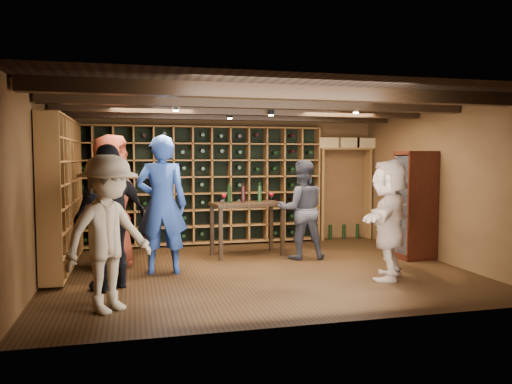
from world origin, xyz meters
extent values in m
plane|color=#321D0D|center=(0.00, 0.00, 0.00)|extent=(6.00, 6.00, 0.00)
plane|color=brown|center=(0.00, 2.50, 1.25)|extent=(6.00, 0.00, 6.00)
plane|color=brown|center=(0.00, -2.50, 1.25)|extent=(6.00, 0.00, 6.00)
plane|color=brown|center=(-3.00, 0.00, 1.25)|extent=(0.00, 5.00, 5.00)
plane|color=brown|center=(3.00, 0.00, 1.25)|extent=(0.00, 5.00, 5.00)
plane|color=black|center=(0.00, 0.00, 2.50)|extent=(6.00, 6.00, 0.00)
cube|color=black|center=(0.00, -1.60, 2.42)|extent=(5.90, 0.18, 0.16)
cube|color=black|center=(0.00, -0.50, 2.42)|extent=(5.90, 0.18, 0.16)
cube|color=black|center=(0.00, 0.60, 2.42)|extent=(5.90, 0.18, 0.16)
cube|color=black|center=(0.00, 1.70, 2.42)|extent=(5.90, 0.18, 0.16)
cylinder|color=black|center=(-1.20, 0.00, 2.39)|extent=(0.10, 0.10, 0.10)
cylinder|color=black|center=(0.30, 0.40, 2.39)|extent=(0.10, 0.10, 0.10)
cylinder|color=black|center=(1.40, -0.30, 2.39)|extent=(0.10, 0.10, 0.10)
cylinder|color=black|center=(-0.20, 1.20, 2.39)|extent=(0.10, 0.10, 0.10)
cube|color=brown|center=(-0.52, 2.33, 1.15)|extent=(4.65, 0.30, 2.20)
cube|color=black|center=(-0.52, 2.33, 1.15)|extent=(4.56, 0.02, 2.16)
cube|color=brown|center=(-2.83, 0.82, 1.15)|extent=(0.30, 2.65, 2.20)
cube|color=black|center=(-2.83, 0.82, 1.15)|extent=(0.29, 0.02, 2.16)
cube|color=brown|center=(2.40, 2.32, 1.85)|extent=(1.15, 0.32, 0.04)
cube|color=brown|center=(2.92, 2.32, 0.93)|extent=(0.05, 0.28, 1.85)
cube|color=brown|center=(1.88, 2.32, 0.93)|extent=(0.05, 0.28, 1.85)
cube|color=tan|center=(2.00, 2.32, 1.97)|extent=(0.40, 0.30, 0.20)
cube|color=tan|center=(2.45, 2.32, 1.97)|extent=(0.40, 0.30, 0.20)
cube|color=tan|center=(2.80, 2.32, 1.97)|extent=(0.40, 0.30, 0.20)
cube|color=#37130B|center=(2.72, 0.20, 0.05)|extent=(0.55, 0.50, 0.10)
cube|color=#37130B|center=(2.72, 0.20, 0.90)|extent=(0.55, 0.50, 1.70)
cube|color=white|center=(2.46, 0.20, 0.90)|extent=(0.01, 0.46, 1.60)
cube|color=#37130B|center=(2.72, 0.20, 0.90)|extent=(0.50, 0.44, 0.02)
sphere|color=#59260C|center=(2.70, 0.20, 1.00)|extent=(0.18, 0.18, 0.18)
imported|color=navy|center=(-1.40, 0.15, 1.00)|extent=(0.77, 0.55, 2.00)
imported|color=black|center=(0.89, 0.64, 0.82)|extent=(0.86, 0.71, 1.63)
imported|color=#9C2C1C|center=(-2.13, 0.66, 1.01)|extent=(0.85, 1.11, 2.02)
imported|color=black|center=(-2.08, -0.60, 0.93)|extent=(1.10, 1.07, 1.85)
imported|color=gray|center=(-2.07, -1.55, 0.85)|extent=(1.25, 1.20, 1.71)
imported|color=#C1A68E|center=(1.62, -0.93, 0.83)|extent=(1.29, 1.53, 1.65)
cube|color=black|center=(0.08, 1.12, 0.88)|extent=(1.27, 0.75, 0.05)
cube|color=black|center=(-0.43, 0.80, 0.43)|extent=(0.07, 0.07, 0.86)
cube|color=black|center=(0.66, 0.95, 0.43)|extent=(0.07, 0.07, 0.86)
cube|color=black|center=(-0.50, 1.30, 0.43)|extent=(0.07, 0.07, 0.86)
cube|color=black|center=(0.59, 1.44, 0.43)|extent=(0.07, 0.07, 0.86)
cylinder|color=black|center=(-0.22, 1.13, 1.05)|extent=(0.07, 0.07, 0.28)
cylinder|color=black|center=(0.02, 1.17, 1.05)|extent=(0.07, 0.07, 0.28)
cylinder|color=black|center=(0.32, 1.21, 1.05)|extent=(0.07, 0.07, 0.28)
camera|label=1|loc=(-1.80, -7.12, 1.68)|focal=35.00mm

